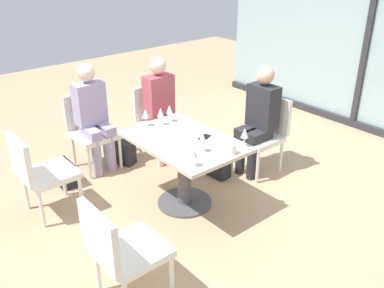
{
  "coord_description": "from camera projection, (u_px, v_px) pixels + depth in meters",
  "views": [
    {
      "loc": [
        2.9,
        -2.32,
        2.47
      ],
      "look_at": [
        0.0,
        0.1,
        0.65
      ],
      "focal_mm": 39.78,
      "sensor_mm": 36.0,
      "label": 1
    }
  ],
  "objects": [
    {
      "name": "chair_front_left",
      "position": [
        39.0,
        170.0,
        4.03
      ],
      "size": [
        0.46,
        0.5,
        0.87
      ],
      "color": "silver",
      "rests_on": "ground_plane"
    },
    {
      "name": "handbag_0",
      "position": [
        64.0,
        173.0,
        4.69
      ],
      "size": [
        0.31,
        0.17,
        0.28
      ],
      "primitive_type": "cube",
      "rotation": [
        0.0,
        0.0,
        -0.04
      ],
      "color": "#232328",
      "rests_on": "ground_plane"
    },
    {
      "name": "wine_glass_2",
      "position": [
        146.0,
        114.0,
        4.34
      ],
      "size": [
        0.07,
        0.07,
        0.18
      ],
      "color": "silver",
      "rests_on": "dining_table_main"
    },
    {
      "name": "cell_phone_on_table",
      "position": [
        205.0,
        137.0,
        4.13
      ],
      "size": [
        0.11,
        0.16,
        0.01
      ],
      "primitive_type": "cube",
      "rotation": [
        0.0,
        0.0,
        0.33
      ],
      "color": "black",
      "rests_on": "dining_table_main"
    },
    {
      "name": "wine_glass_3",
      "position": [
        193.0,
        152.0,
        3.56
      ],
      "size": [
        0.07,
        0.07,
        0.18
      ],
      "color": "silver",
      "rests_on": "dining_table_main"
    },
    {
      "name": "person_side_end",
      "position": [
        93.0,
        113.0,
        4.81
      ],
      "size": [
        0.39,
        0.34,
        1.26
      ],
      "color": "#9E93B7",
      "rests_on": "ground_plane"
    },
    {
      "name": "ground_plane",
      "position": [
        185.0,
        203.0,
        4.42
      ],
      "size": [
        12.0,
        12.0,
        0.0
      ],
      "primitive_type": "plane",
      "color": "tan"
    },
    {
      "name": "dining_table_main",
      "position": [
        184.0,
        158.0,
        4.19
      ],
      "size": [
        1.18,
        0.79,
        0.73
      ],
      "color": "#BCB29E",
      "rests_on": "ground_plane"
    },
    {
      "name": "coffee_cup",
      "position": [
        232.0,
        149.0,
        3.81
      ],
      "size": [
        0.08,
        0.08,
        0.09
      ],
      "primitive_type": "cylinder",
      "color": "white",
      "rests_on": "dining_table_main"
    },
    {
      "name": "chair_front_right",
      "position": [
        120.0,
        248.0,
        3.01
      ],
      "size": [
        0.46,
        0.5,
        0.87
      ],
      "color": "silver",
      "rests_on": "ground_plane"
    },
    {
      "name": "handbag_1",
      "position": [
        217.0,
        165.0,
        4.87
      ],
      "size": [
        0.31,
        0.19,
        0.28
      ],
      "primitive_type": "cube",
      "rotation": [
        0.0,
        0.0,
        0.09
      ],
      "color": "#232328",
      "rests_on": "ground_plane"
    },
    {
      "name": "person_far_left",
      "position": [
        162.0,
        104.0,
        5.07
      ],
      "size": [
        0.39,
        0.34,
        1.26
      ],
      "color": "#B24C56",
      "rests_on": "ground_plane"
    },
    {
      "name": "chair_near_window",
      "position": [
        264.0,
        130.0,
        4.88
      ],
      "size": [
        0.46,
        0.51,
        0.87
      ],
      "color": "silver",
      "rests_on": "ground_plane"
    },
    {
      "name": "person_near_window",
      "position": [
        259.0,
        116.0,
        4.73
      ],
      "size": [
        0.34,
        0.39,
        1.26
      ],
      "color": "#28282D",
      "rests_on": "ground_plane"
    },
    {
      "name": "chair_side_end",
      "position": [
        90.0,
        127.0,
        4.97
      ],
      "size": [
        0.5,
        0.46,
        0.87
      ],
      "color": "silver",
      "rests_on": "ground_plane"
    },
    {
      "name": "chair_far_left",
      "position": [
        157.0,
        117.0,
        5.23
      ],
      "size": [
        0.5,
        0.46,
        0.87
      ],
      "color": "silver",
      "rests_on": "ground_plane"
    },
    {
      "name": "wine_glass_4",
      "position": [
        161.0,
        113.0,
        4.37
      ],
      "size": [
        0.07,
        0.07,
        0.18
      ],
      "color": "silver",
      "rests_on": "dining_table_main"
    },
    {
      "name": "wine_glass_5",
      "position": [
        202.0,
        138.0,
        3.81
      ],
      "size": [
        0.07,
        0.07,
        0.18
      ],
      "color": "silver",
      "rests_on": "dining_table_main"
    },
    {
      "name": "handbag_2",
      "position": [
        123.0,
        152.0,
        5.17
      ],
      "size": [
        0.34,
        0.25,
        0.28
      ],
      "primitive_type": "cube",
      "rotation": [
        0.0,
        0.0,
        0.34
      ],
      "color": "#232328",
      "rests_on": "ground_plane"
    },
    {
      "name": "wine_glass_1",
      "position": [
        170.0,
        110.0,
        4.45
      ],
      "size": [
        0.07,
        0.07,
        0.18
      ],
      "color": "silver",
      "rests_on": "dining_table_main"
    },
    {
      "name": "wine_glass_0",
      "position": [
        245.0,
        133.0,
        3.91
      ],
      "size": [
        0.07,
        0.07,
        0.18
      ],
      "color": "silver",
      "rests_on": "dining_table_main"
    },
    {
      "name": "window_wall_backdrop",
      "position": [
        368.0,
        43.0,
        5.74
      ],
      "size": [
        4.9,
        0.1,
        2.7
      ],
      "color": "#9AB7BC",
      "rests_on": "ground_plane"
    }
  ]
}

